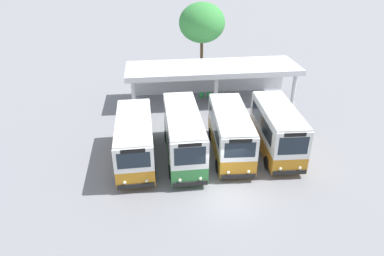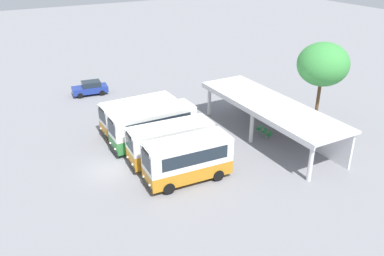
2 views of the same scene
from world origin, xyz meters
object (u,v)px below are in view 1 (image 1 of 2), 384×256
Objects in this scene: city_bus_nearest_orange at (135,139)px; city_bus_fourth_amber at (277,129)px; waiting_chair_middle_seat at (216,95)px; city_bus_middle_cream at (230,131)px; waiting_chair_end_by_column at (202,96)px; city_bus_second_in_row at (183,134)px; waiting_chair_second_from_end at (209,96)px.

city_bus_fourth_amber is (9.80, -0.05, 0.14)m from city_bus_nearest_orange.
city_bus_nearest_orange is at bearing -127.17° from waiting_chair_middle_seat.
waiting_chair_end_by_column is (-0.58, 9.50, -1.27)m from city_bus_middle_cream.
city_bus_second_in_row is 10.30m from waiting_chair_second_from_end.
city_bus_second_in_row is at bearing -178.51° from city_bus_middle_cream.
waiting_chair_end_by_column is at bearing -176.63° from waiting_chair_middle_seat.
waiting_chair_second_from_end is at bearing 2.65° from waiting_chair_end_by_column.
waiting_chair_end_by_column is 1.00× the size of waiting_chair_middle_seat.
city_bus_fourth_amber is 7.83× the size of waiting_chair_end_by_column.
waiting_chair_second_from_end is (6.67, 9.69, -1.23)m from city_bus_nearest_orange.
city_bus_fourth_amber is at bearing -72.18° from waiting_chair_second_from_end.
city_bus_fourth_amber is (6.53, -0.11, 0.00)m from city_bus_second_in_row.
city_bus_middle_cream reaches higher than waiting_chair_middle_seat.
city_bus_nearest_orange is 1.00× the size of city_bus_middle_cream.
city_bus_second_in_row reaches higher than waiting_chair_middle_seat.
city_bus_nearest_orange is 8.31× the size of waiting_chair_second_from_end.
city_bus_middle_cream is at bearing 176.58° from city_bus_fourth_amber.
waiting_chair_end_by_column is at bearing 58.33° from city_bus_nearest_orange.
city_bus_fourth_amber is (3.27, -0.20, 0.09)m from city_bus_middle_cream.
waiting_chair_end_by_column is 1.43m from waiting_chair_middle_seat.
city_bus_middle_cream is 8.29× the size of waiting_chair_end_by_column.
waiting_chair_end_by_column and waiting_chair_second_from_end have the same top height.
waiting_chair_middle_seat is (7.38, 9.74, -1.23)m from city_bus_nearest_orange.
city_bus_second_in_row is 8.87× the size of waiting_chair_middle_seat.
waiting_chair_second_from_end is (0.71, 0.03, 0.00)m from waiting_chair_end_by_column.
city_bus_second_in_row is at bearing 179.04° from city_bus_fourth_amber.
city_bus_middle_cream reaches higher than city_bus_nearest_orange.
waiting_chair_second_from_end is at bearing 89.17° from city_bus_middle_cream.
city_bus_middle_cream is 1.06× the size of city_bus_fourth_amber.
waiting_chair_middle_seat is (1.43, 0.08, 0.00)m from waiting_chair_end_by_column.
city_bus_middle_cream is 3.27m from city_bus_fourth_amber.
waiting_chair_middle_seat is at bearing 84.92° from city_bus_middle_cream.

